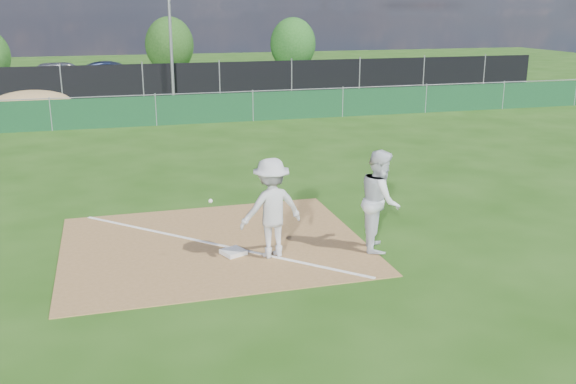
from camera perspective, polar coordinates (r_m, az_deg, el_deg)
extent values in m
plane|color=#1E460F|center=(21.75, -10.51, 3.55)|extent=(90.00, 90.00, 0.00)
cube|color=olive|center=(13.15, -6.60, -4.67)|extent=(6.00, 5.00, 0.02)
cube|color=white|center=(13.15, -6.60, -4.60)|extent=(5.01, 5.01, 0.01)
cube|color=#0F381C|center=(26.53, -11.66, 7.07)|extent=(44.00, 0.05, 1.20)
ellipsoid|color=#9B7B4A|center=(30.10, -21.80, 7.28)|extent=(3.38, 2.60, 1.17)
cube|color=black|center=(34.41, -12.77, 9.55)|extent=(46.00, 0.04, 1.80)
cube|color=black|center=(39.47, -13.14, 9.04)|extent=(46.00, 9.00, 0.01)
cylinder|color=slate|center=(34.03, -10.47, 14.85)|extent=(0.16, 0.16, 8.00)
cube|color=silver|center=(12.59, -4.88, -5.33)|extent=(0.53, 0.53, 0.09)
imported|color=silver|center=(12.17, -1.49, -1.43)|extent=(1.35, 0.93, 1.93)
sphere|color=white|center=(11.93, -6.90, -0.80)|extent=(0.08, 0.08, 0.08)
imported|color=silver|center=(12.72, 8.19, -0.72)|extent=(1.04, 1.17, 2.01)
imported|color=#979A9E|center=(39.85, -19.22, 9.83)|extent=(5.18, 3.27, 1.64)
imported|color=black|center=(39.80, -15.28, 10.03)|extent=(4.60, 1.82, 1.49)
imported|color=black|center=(38.92, -3.69, 10.29)|extent=(4.77, 2.75, 1.30)
cylinder|color=#382316|center=(46.46, -10.39, 10.90)|extent=(0.24, 0.24, 1.12)
ellipsoid|color=#1C4313|center=(46.35, -10.49, 12.73)|extent=(3.35, 3.35, 3.85)
cylinder|color=#382316|center=(47.59, 0.44, 11.27)|extent=(0.24, 0.24, 1.09)
ellipsoid|color=#1A4F16|center=(47.48, 0.44, 13.02)|extent=(3.27, 3.27, 3.76)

